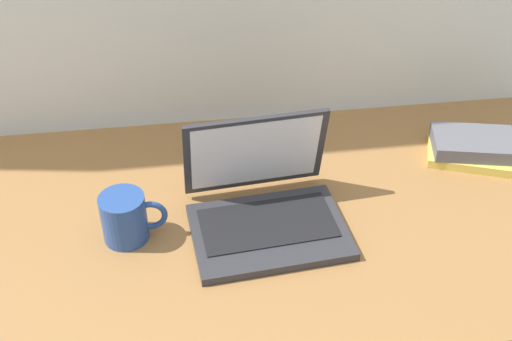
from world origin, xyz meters
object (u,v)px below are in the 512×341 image
laptop (264,204)px  remote_control_near (219,153)px  coffee_mug (126,217)px  book_stack (473,148)px

laptop → remote_control_near: size_ratio=2.00×
coffee_mug → book_stack: coffee_mug is taller
laptop → coffee_mug: laptop is taller
laptop → coffee_mug: (-0.28, -0.01, 0.01)m
remote_control_near → book_stack: bearing=-7.6°
laptop → remote_control_near: laptop is taller
coffee_mug → book_stack: bearing=11.7°
laptop → book_stack: laptop is taller
remote_control_near → laptop: bearing=-72.8°
remote_control_near → book_stack: (0.59, -0.08, 0.01)m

